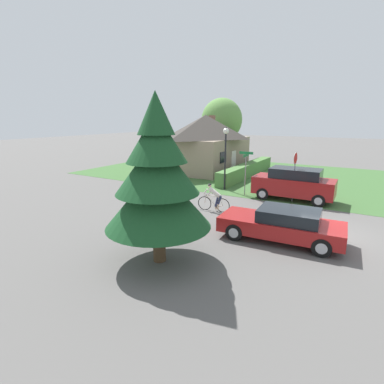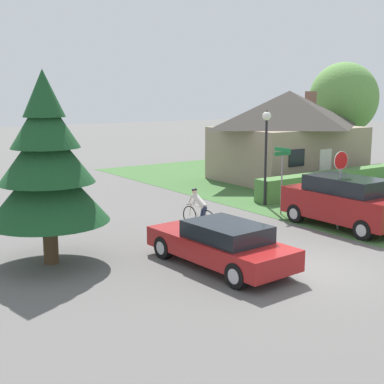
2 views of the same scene
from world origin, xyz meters
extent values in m
plane|color=#5B5956|center=(0.00, 0.00, 0.00)|extent=(140.00, 140.00, 0.00)
cube|color=#3D6633|center=(11.77, 4.00, 0.01)|extent=(16.00, 36.00, 0.01)
cube|color=gray|center=(11.47, 12.03, 1.52)|extent=(7.88, 5.78, 3.03)
pyramid|color=#3D3833|center=(11.47, 12.03, 4.07)|extent=(8.51, 6.24, 2.07)
cube|color=silver|center=(11.44, 9.15, 1.00)|extent=(0.90, 0.07, 2.00)
cube|color=black|center=(9.25, 9.17, 1.67)|extent=(1.10, 0.07, 0.90)
cube|color=brown|center=(13.82, 12.58, 4.68)|extent=(0.51, 0.51, 0.80)
cube|color=#4C7A3D|center=(10.59, 7.53, 0.54)|extent=(10.59, 0.90, 1.09)
cube|color=maroon|center=(-1.74, 1.56, 0.58)|extent=(2.15, 4.90, 0.59)
cube|color=black|center=(-1.72, 1.25, 1.12)|extent=(1.78, 2.39, 0.48)
cylinder|color=black|center=(-2.67, 3.14, 0.35)|extent=(0.29, 0.71, 0.70)
cylinder|color=#ADADB2|center=(-2.67, 3.14, 0.35)|extent=(0.29, 0.42, 0.41)
cylinder|color=black|center=(-1.00, 3.24, 0.35)|extent=(0.29, 0.71, 0.70)
cylinder|color=#ADADB2|center=(-1.00, 3.24, 0.35)|extent=(0.29, 0.42, 0.41)
cylinder|color=black|center=(-2.47, -0.12, 0.35)|extent=(0.29, 0.71, 0.70)
cylinder|color=#ADADB2|center=(-2.47, -0.12, 0.35)|extent=(0.29, 0.42, 0.41)
cylinder|color=black|center=(-0.81, -0.02, 0.35)|extent=(0.29, 0.71, 0.70)
cylinder|color=#ADADB2|center=(-0.81, -0.02, 0.35)|extent=(0.29, 0.42, 0.41)
torus|color=black|center=(0.50, 5.13, 0.36)|extent=(0.12, 0.76, 0.76)
torus|color=black|center=(0.39, 6.15, 0.36)|extent=(0.12, 0.76, 0.76)
cylinder|color=beige|center=(0.48, 5.38, 0.51)|extent=(0.06, 0.18, 0.55)
cylinder|color=beige|center=(0.43, 5.76, 0.54)|extent=(0.11, 0.64, 0.63)
cylinder|color=beige|center=(0.44, 5.69, 0.81)|extent=(0.12, 0.76, 0.09)
cylinder|color=beige|center=(0.49, 5.29, 0.30)|extent=(0.07, 0.34, 0.16)
cylinder|color=beige|center=(0.49, 5.22, 0.57)|extent=(0.05, 0.21, 0.43)
cylinder|color=beige|center=(0.40, 6.11, 0.60)|extent=(0.05, 0.12, 0.48)
cylinder|color=black|center=(0.40, 6.06, 0.84)|extent=(0.44, 0.07, 0.02)
ellipsoid|color=black|center=(0.48, 5.31, 0.80)|extent=(0.10, 0.21, 0.05)
cylinder|color=#262D4C|center=(0.48, 5.30, 0.63)|extent=(0.14, 0.26, 0.46)
cylinder|color=#262D4C|center=(0.48, 5.46, 0.55)|extent=(0.14, 0.26, 0.61)
cylinder|color=beige|center=(0.47, 5.37, 0.26)|extent=(0.08, 0.08, 0.30)
cylinder|color=beige|center=(0.52, 5.53, 0.17)|extent=(0.17, 0.08, 0.21)
cylinder|color=silver|center=(0.45, 5.59, 1.03)|extent=(0.29, 0.71, 0.56)
cylinder|color=silver|center=(0.41, 5.83, 1.02)|extent=(0.10, 0.26, 0.36)
cylinder|color=silver|center=(0.41, 6.11, 1.02)|extent=(0.10, 0.26, 0.36)
sphere|color=beige|center=(0.42, 5.88, 1.36)|extent=(0.19, 0.19, 0.19)
ellipsoid|color=black|center=(0.42, 5.88, 1.41)|extent=(0.22, 0.18, 0.12)
cube|color=maroon|center=(4.86, 2.51, 0.85)|extent=(1.92, 4.66, 1.01)
cube|color=black|center=(4.86, 2.43, 1.65)|extent=(1.68, 2.87, 0.58)
cylinder|color=black|center=(4.02, 4.08, 0.36)|extent=(0.29, 0.73, 0.72)
cylinder|color=#ADADB2|center=(4.02, 4.08, 0.36)|extent=(0.30, 0.42, 0.42)
cylinder|color=black|center=(5.67, 4.09, 0.36)|extent=(0.29, 0.73, 0.72)
cylinder|color=#ADADB2|center=(5.67, 4.09, 0.36)|extent=(0.30, 0.42, 0.42)
cylinder|color=black|center=(4.05, 0.92, 0.36)|extent=(0.29, 0.73, 0.72)
cylinder|color=#ADADB2|center=(4.05, 0.92, 0.36)|extent=(0.30, 0.42, 0.42)
cylinder|color=black|center=(5.70, 0.94, 0.36)|extent=(0.29, 0.73, 0.72)
cylinder|color=#ADADB2|center=(5.70, 0.94, 0.36)|extent=(0.30, 0.42, 0.42)
cylinder|color=gray|center=(4.54, 2.45, 1.15)|extent=(0.07, 0.07, 2.29)
cylinder|color=red|center=(4.54, 2.45, 2.57)|extent=(0.65, 0.07, 0.65)
cylinder|color=silver|center=(4.54, 2.45, 2.57)|extent=(0.69, 0.06, 0.69)
cylinder|color=black|center=(5.22, 7.17, 1.91)|extent=(0.11, 0.11, 3.81)
sphere|color=white|center=(5.22, 7.17, 3.99)|extent=(0.39, 0.39, 0.39)
cone|color=black|center=(5.22, 7.17, 4.19)|extent=(0.23, 0.23, 0.16)
cylinder|color=gray|center=(4.54, 5.44, 1.24)|extent=(0.06, 0.06, 2.49)
cube|color=#197238|center=(4.54, 5.44, 2.55)|extent=(0.90, 0.03, 0.16)
cube|color=#197238|center=(4.54, 5.44, 2.71)|extent=(0.03, 0.90, 0.16)
cylinder|color=#4C3823|center=(-5.65, 4.69, 0.64)|extent=(0.44, 0.44, 1.28)
cone|color=#194723|center=(-5.65, 4.69, 2.33)|extent=(3.55, 3.55, 2.10)
cone|color=#194723|center=(-5.65, 4.69, 3.35)|extent=(2.77, 2.77, 1.85)
cone|color=#194723|center=(-5.65, 4.69, 4.25)|extent=(1.99, 1.99, 1.60)
cone|color=#194723|center=(-5.65, 4.69, 5.00)|extent=(1.21, 1.21, 1.34)
cylinder|color=#4C3823|center=(17.87, 13.41, 1.34)|extent=(0.29, 0.29, 2.69)
ellipsoid|color=#609347|center=(17.87, 13.41, 4.61)|extent=(4.51, 4.51, 4.74)
camera|label=1|loc=(-13.32, -1.15, 4.84)|focal=28.00mm
camera|label=2|loc=(-10.98, -10.25, 5.02)|focal=50.00mm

